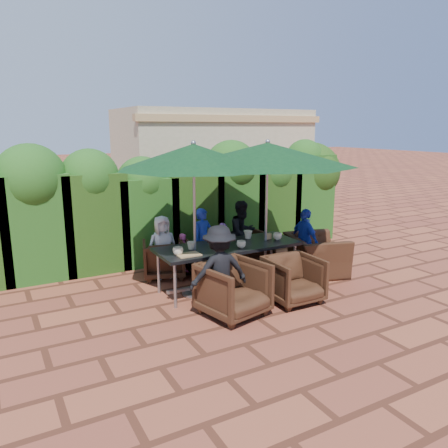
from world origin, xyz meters
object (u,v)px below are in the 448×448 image
umbrella_right (267,154)px  chair_far_left (164,257)px  chair_far_right (250,248)px  chair_near_left (234,286)px  dining_table (229,249)px  chair_end_right (316,248)px  umbrella_left (194,157)px  chair_far_mid (206,254)px  chair_near_right (294,277)px

umbrella_right → chair_far_left: size_ratio=3.99×
chair_far_right → chair_near_left: 2.31m
umbrella_right → chair_near_left: (-1.18, -0.94, -1.78)m
dining_table → chair_far_left: size_ratio=3.28×
dining_table → chair_far_right: bearing=41.6°
chair_end_right → dining_table: bearing=102.6°
umbrella_left → chair_near_left: 2.05m
chair_near_left → chair_end_right: (2.27, 0.88, 0.04)m
chair_far_left → chair_end_right: 2.80m
dining_table → chair_far_right: (0.95, 0.84, -0.31)m
umbrella_right → chair_far_right: (0.24, 0.88, -1.85)m
chair_far_right → chair_near_left: (-1.42, -1.83, 0.07)m
chair_far_right → chair_end_right: bearing=125.7°
umbrella_right → chair_far_left: (-1.46, 1.09, -1.85)m
umbrella_right → chair_far_mid: bearing=127.5°
chair_far_left → chair_near_right: 2.45m
umbrella_left → chair_far_mid: (0.62, 0.84, -1.85)m
chair_far_mid → chair_near_right: 1.95m
umbrella_left → chair_far_right: 2.54m
umbrella_right → chair_end_right: 2.06m
chair_far_left → chair_near_left: chair_near_left is taller
umbrella_left → chair_near_right: 2.41m
chair_near_left → chair_near_right: size_ratio=1.10×
umbrella_right → chair_near_right: size_ratio=3.73×
chair_near_right → chair_end_right: size_ratio=0.73×
chair_far_right → umbrella_right: bearing=68.5°
dining_table → chair_far_right: dining_table is taller
chair_far_left → dining_table: bearing=143.1°
umbrella_left → chair_end_right: 2.97m
umbrella_left → chair_far_right: (1.55, 0.82, -1.84)m
dining_table → chair_near_right: (0.59, -1.00, -0.28)m
chair_far_left → chair_far_right: 1.72m
chair_near_right → chair_far_left: bearing=123.8°
chair_near_right → chair_end_right: 1.50m
chair_far_mid → chair_far_right: (0.93, -0.02, 0.01)m
chair_far_mid → chair_end_right: bearing=160.4°
dining_table → chair_far_left: dining_table is taller
dining_table → chair_far_mid: dining_table is taller
umbrella_left → chair_near_left: bearing=-82.6°
dining_table → chair_near_left: size_ratio=2.79×
chair_far_mid → umbrella_left: bearing=62.4°
chair_far_right → chair_near_left: bearing=45.9°
dining_table → chair_end_right: size_ratio=2.24×
chair_far_right → chair_near_right: chair_near_right is taller
umbrella_right → chair_end_right: umbrella_right is taller
chair_end_right → umbrella_right: bearing=102.6°
dining_table → chair_near_left: (-0.47, -0.98, -0.24)m
chair_far_mid → chair_end_right: (1.78, -0.96, 0.11)m
umbrella_right → chair_near_left: 2.34m
umbrella_left → umbrella_right: size_ratio=0.84×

